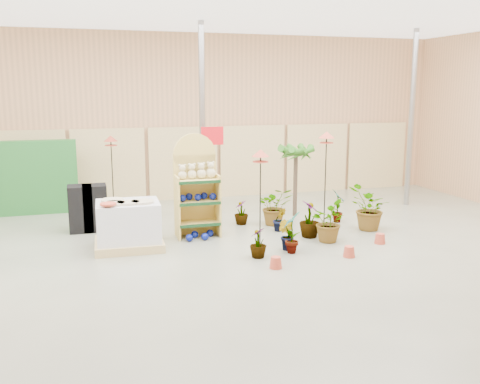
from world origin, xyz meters
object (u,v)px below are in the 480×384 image
object	(u,v)px
pallet_stack	(128,225)
potted_plant_2	(327,221)
display_shelf	(196,189)
bird_table_front	(261,156)

from	to	relation	value
pallet_stack	potted_plant_2	distance (m)	3.91
display_shelf	pallet_stack	xyz separation A→B (m)	(-1.45, -0.58, -0.52)
display_shelf	potted_plant_2	xyz separation A→B (m)	(2.40, -1.25, -0.56)
bird_table_front	potted_plant_2	size ratio (longest dim) A/B	2.28
display_shelf	pallet_stack	size ratio (longest dim) A/B	1.61
pallet_stack	potted_plant_2	world-z (taller)	pallet_stack
pallet_stack	potted_plant_2	bearing A→B (deg)	-7.56
potted_plant_2	bird_table_front	bearing A→B (deg)	172.01
pallet_stack	bird_table_front	size ratio (longest dim) A/B	0.70
potted_plant_2	pallet_stack	bearing A→B (deg)	170.25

